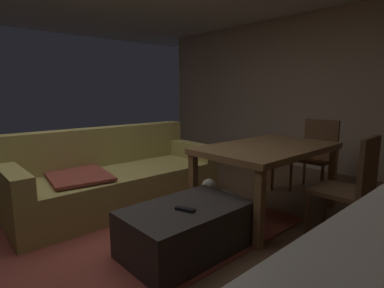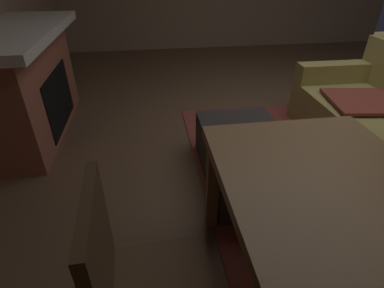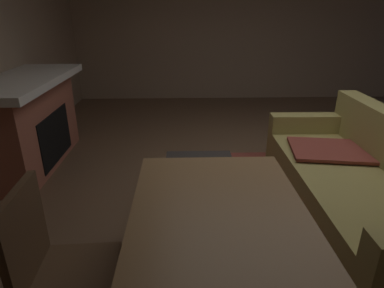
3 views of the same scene
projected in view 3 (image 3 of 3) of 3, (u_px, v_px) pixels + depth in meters
name	position (u px, v px, depth m)	size (l,w,h in m)	color
floor	(278.00, 190.00, 3.34)	(9.18, 9.18, 0.00)	brown
wall_left	(231.00, 32.00, 6.38)	(0.12, 6.57, 2.57)	#9E846B
area_rug	(272.00, 211.00, 2.98)	(2.60, 2.00, 0.01)	brown
fireplace	(27.00, 122.00, 3.68)	(1.82, 0.76, 1.04)	#9E5642
couch	(361.00, 187.00, 2.78)	(2.30, 0.97, 0.87)	#9E8E4C
ottoman_coffee_table	(201.00, 194.00, 2.89)	(1.01, 0.63, 0.39)	#2D2826
tv_remote	(193.00, 170.00, 2.86)	(0.05, 0.16, 0.02)	black
dining_table	(221.00, 236.00, 1.63)	(1.51, 0.92, 0.74)	brown
dining_chair_south	(52.00, 261.00, 1.65)	(0.46, 0.46, 0.93)	#513823
small_dog	(255.00, 259.00, 2.16)	(0.29, 0.56, 0.30)	silver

